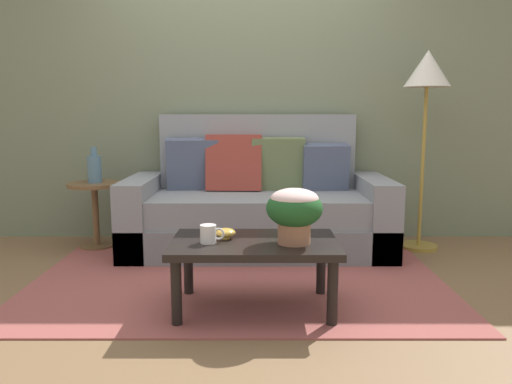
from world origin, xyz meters
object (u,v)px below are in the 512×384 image
Objects in this scene: potted_plant at (295,209)px; snack_bowl at (226,233)px; couch at (258,208)px; coffee_table at (255,250)px; coffee_mug at (209,234)px; side_table at (95,203)px; floor_lamp at (427,84)px; table_vase at (95,168)px.

snack_bowl is (-0.39, 0.10, -0.16)m from potted_plant.
couch is 18.44× the size of snack_bowl.
coffee_mug is at bearing -168.60° from coffee_table.
side_table reaches higher than coffee_mug.
snack_bowl is at bearing -140.58° from floor_lamp.
side_table reaches higher than snack_bowl.
table_vase is at bearing 134.78° from coffee_table.
coffee_mug reaches higher than snack_bowl.
table_vase is (-1.33, 1.34, 0.32)m from coffee_table.
couch is 1.36m from side_table.
snack_bowl is (0.09, 0.09, -0.02)m from coffee_mug.
coffee_table is at bearing -44.92° from side_table.
floor_lamp reaches higher than snack_bowl.
couch is 6.80× the size of potted_plant.
floor_lamp is (1.36, 0.02, 1.01)m from couch.
side_table reaches higher than coffee_table.
table_vase is at bearing 131.87° from snack_bowl.
potted_plant is (0.22, -0.06, 0.25)m from coffee_table.
coffee_table is at bearing 165.44° from potted_plant.
couch reaches higher than snack_bowl.
side_table is at bearing 135.08° from coffee_table.
coffee_table is at bearing 11.40° from coffee_mug.
floor_lamp reaches higher than table_vase.
floor_lamp is 5.47× the size of table_vase.
snack_bowl reaches higher than coffee_table.
snack_bowl is (-0.17, 0.04, 0.09)m from coffee_table.
coffee_mug is at bearing -101.53° from couch.
side_table is at bearing 128.04° from coffee_mug.
floor_lamp is at bearing -0.59° from table_vase.
potted_plant reaches higher than coffee_mug.
side_table is 1.87× the size of table_vase.
coffee_table is 8.20× the size of snack_bowl.
side_table is 1.76m from coffee_mug.
couch reaches higher than potted_plant.
side_table is 0.34× the size of floor_lamp.
floor_lamp is at bearing 39.42° from snack_bowl.
coffee_table is at bearing -14.36° from snack_bowl.
coffee_table is 0.28m from coffee_mug.
snack_bowl is at bearing -98.52° from couch.
potted_plant is 2.09m from table_vase.
table_vase is at bearing 137.96° from potted_plant.
snack_bowl is 0.39× the size of table_vase.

